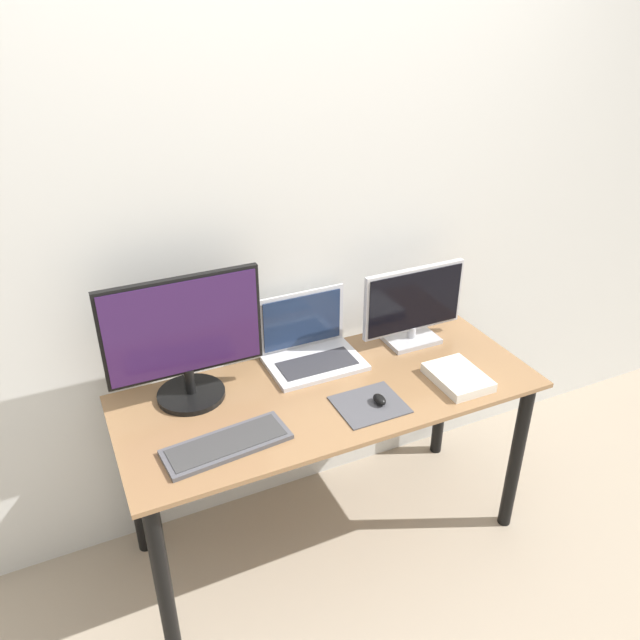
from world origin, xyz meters
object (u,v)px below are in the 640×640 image
Objects in this scene: mouse at (379,400)px; book at (458,377)px; keyboard at (227,444)px; laptop at (310,345)px; monitor_left at (185,339)px; monitor_right at (413,306)px.

book is at bearing 0.27° from mouse.
laptop is at bearing 38.87° from keyboard.
book reaches higher than keyboard.
monitor_left is at bearing 160.52° from book.
laptop is at bearing 5.79° from monitor_left.
mouse is 0.26× the size of book.
monitor_left reaches higher than laptop.
keyboard is at bearing 179.44° from book.
laptop is 0.59m from book.
monitor_left is 0.53m from laptop.
book is (0.94, -0.33, -0.22)m from monitor_left.
monitor_right is 0.46m from laptop.
laptop is at bearing 173.54° from monitor_right.
monitor_right is 0.50m from mouse.
keyboard is (-0.47, -0.37, -0.06)m from laptop.
laptop is 1.53× the size of book.
mouse is 0.34m from book.
monitor_left is at bearing -174.21° from laptop.
monitor_right is at bearing 19.61° from keyboard.
laptop reaches higher than mouse.
keyboard is at bearing -160.39° from monitor_right.
keyboard is 1.78× the size of book.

